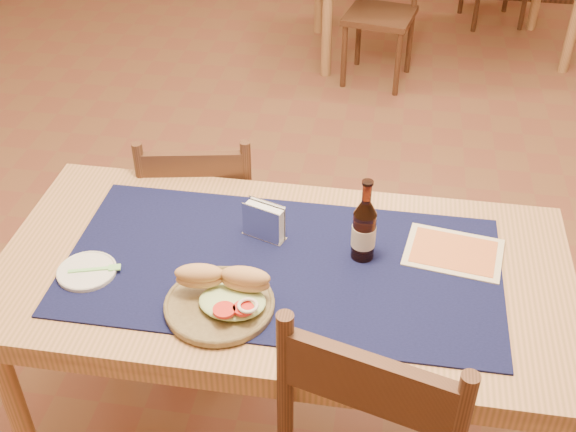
# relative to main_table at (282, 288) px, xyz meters

# --- Properties ---
(main_table) EXTENTS (1.60, 0.80, 0.75)m
(main_table) POSITION_rel_main_table_xyz_m (0.00, 0.00, 0.00)
(main_table) COLOR tan
(main_table) RESTS_ON ground
(placemat) EXTENTS (1.20, 0.60, 0.01)m
(placemat) POSITION_rel_main_table_xyz_m (0.00, 0.00, 0.09)
(placemat) COLOR #10133B
(placemat) RESTS_ON main_table
(baseboard) EXTENTS (6.00, 7.00, 0.10)m
(baseboard) POSITION_rel_main_table_xyz_m (0.00, 0.80, -0.62)
(baseboard) COLOR #4E2C1B
(baseboard) RESTS_ON ground
(chair_main_far) EXTENTS (0.47, 0.47, 0.87)m
(chair_main_far) POSITION_rel_main_table_xyz_m (-0.39, 0.54, -0.21)
(chair_main_far) COLOR #4E2C1B
(chair_main_far) RESTS_ON ground
(chair_back_near) EXTENTS (0.45, 0.45, 0.84)m
(chair_back_near) POSITION_rel_main_table_xyz_m (0.15, 2.76, -0.23)
(chair_back_near) COLOR #4E2C1B
(chair_back_near) RESTS_ON ground
(sandwich_plate) EXTENTS (0.29, 0.29, 0.11)m
(sandwich_plate) POSITION_rel_main_table_xyz_m (-0.12, -0.19, 0.12)
(sandwich_plate) COLOR olive
(sandwich_plate) RESTS_ON placemat
(side_plate) EXTENTS (0.16, 0.16, 0.01)m
(side_plate) POSITION_rel_main_table_xyz_m (-0.52, -0.12, 0.10)
(side_plate) COLOR silver
(side_plate) RESTS_ON placemat
(fork) EXTENTS (0.14, 0.06, 0.00)m
(fork) POSITION_rel_main_table_xyz_m (-0.49, -0.11, 0.10)
(fork) COLOR #84DE79
(fork) RESTS_ON side_plate
(beer_bottle) EXTENTS (0.07, 0.07, 0.25)m
(beer_bottle) POSITION_rel_main_table_xyz_m (0.22, 0.07, 0.18)
(beer_bottle) COLOR #41190B
(beer_bottle) RESTS_ON placemat
(napkin_holder) EXTENTS (0.14, 0.09, 0.11)m
(napkin_holder) POSITION_rel_main_table_xyz_m (-0.07, 0.11, 0.14)
(napkin_holder) COLOR silver
(napkin_holder) RESTS_ON placemat
(menu_card) EXTENTS (0.29, 0.23, 0.01)m
(menu_card) POSITION_rel_main_table_xyz_m (0.47, 0.13, 0.09)
(menu_card) COLOR beige
(menu_card) RESTS_ON placemat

